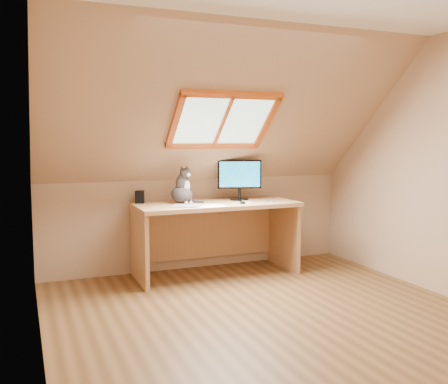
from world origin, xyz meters
name	(u,v)px	position (x,y,z in m)	size (l,w,h in m)	color
ground	(271,317)	(0.00, 0.00, 0.00)	(3.50, 3.50, 0.00)	brown
room_shell	(279,141)	(0.00, -0.09, 1.43)	(3.52, 3.52, 2.41)	tan
desk	(213,223)	(0.06, 1.45, 0.55)	(1.70, 0.75, 0.78)	tan
monitor	(239,177)	(0.37, 1.47, 1.03)	(0.47, 0.20, 0.44)	black
cat	(182,190)	(-0.29, 1.44, 0.92)	(0.30, 0.33, 0.41)	#403A39
desk_speaker	(140,197)	(-0.70, 1.63, 0.84)	(0.09, 0.09, 0.13)	black
graphics_tablet	(188,206)	(-0.32, 1.20, 0.78)	(0.28, 0.20, 0.01)	#B2B2B7
mouse	(243,203)	(0.27, 1.16, 0.79)	(0.05, 0.09, 0.03)	black
papers	(213,206)	(-0.07, 1.12, 0.78)	(0.33, 0.27, 0.00)	white
cables	(257,201)	(0.49, 1.26, 0.78)	(0.51, 0.26, 0.01)	silver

